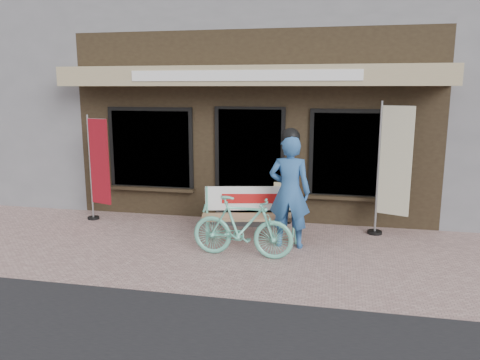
% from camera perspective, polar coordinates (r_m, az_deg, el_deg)
% --- Properties ---
extents(ground, '(70.00, 70.00, 0.00)m').
position_cam_1_polar(ground, '(7.35, -1.76, -9.07)').
color(ground, tan).
rests_on(ground, ground).
extents(storefront, '(7.00, 6.77, 6.00)m').
position_cam_1_polar(storefront, '(11.79, 3.97, 13.33)').
color(storefront, black).
rests_on(storefront, ground).
extents(bench, '(1.70, 0.76, 0.90)m').
position_cam_1_polar(bench, '(7.93, 1.36, -3.58)').
color(bench, '#64C4A8').
rests_on(bench, ground).
extents(person, '(0.68, 0.46, 1.93)m').
position_cam_1_polar(person, '(7.51, 6.07, -1.14)').
color(person, '#2B5A96').
rests_on(person, ground).
extents(bicycle, '(1.59, 0.52, 0.94)m').
position_cam_1_polar(bicycle, '(7.13, 0.29, -5.74)').
color(bicycle, '#64C4A8').
rests_on(bicycle, ground).
extents(nobori_red, '(0.61, 0.30, 2.05)m').
position_cam_1_polar(nobori_red, '(9.33, -16.91, 1.51)').
color(nobori_red, gray).
rests_on(nobori_red, ground).
extents(nobori_cream, '(0.68, 0.38, 2.33)m').
position_cam_1_polar(nobori_cream, '(8.35, 18.05, 1.38)').
color(nobori_cream, gray).
rests_on(nobori_cream, ground).
extents(menu_stand, '(0.43, 0.23, 0.86)m').
position_cam_1_polar(menu_stand, '(8.97, 4.94, -2.43)').
color(menu_stand, black).
rests_on(menu_stand, ground).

